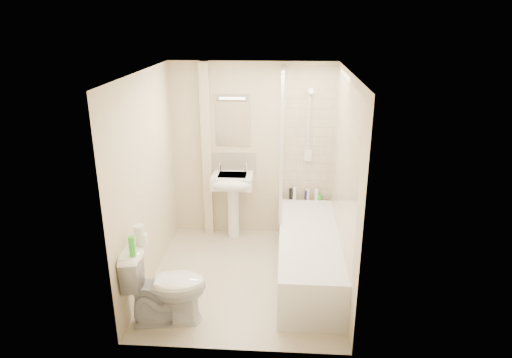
{
  "coord_description": "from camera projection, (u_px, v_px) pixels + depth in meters",
  "views": [
    {
      "loc": [
        0.45,
        -4.7,
        2.96
      ],
      "look_at": [
        0.12,
        0.2,
        1.18
      ],
      "focal_mm": 32.0,
      "sensor_mm": 36.0,
      "label": 1
    }
  ],
  "objects": [
    {
      "name": "wall_back",
      "position": [
        253.0,
        151.0,
        6.21
      ],
      "size": [
        2.2,
        0.02,
        2.4
      ],
      "primitive_type": "cube",
      "color": "beige",
      "rests_on": "ground"
    },
    {
      "name": "ceiling",
      "position": [
        243.0,
        73.0,
        4.62
      ],
      "size": [
        2.2,
        2.5,
        0.02
      ],
      "primitive_type": "cube",
      "color": "white",
      "rests_on": "wall_back"
    },
    {
      "name": "tile_right",
      "position": [
        344.0,
        164.0,
        4.97
      ],
      "size": [
        0.01,
        2.1,
        1.75
      ],
      "primitive_type": "cube",
      "color": "beige",
      "rests_on": "wall_right"
    },
    {
      "name": "splashback",
      "position": [
        234.0,
        163.0,
        6.27
      ],
      "size": [
        0.6,
        0.02,
        0.3
      ],
      "primitive_type": "cube",
      "color": "beige",
      "rests_on": "wall_back"
    },
    {
      "name": "toilet",
      "position": [
        166.0,
        286.0,
        4.55
      ],
      "size": [
        0.67,
        0.92,
        0.81
      ],
      "primitive_type": "imported",
      "rotation": [
        0.0,
        0.0,
        1.71
      ],
      "color": "white",
      "rests_on": "ground"
    },
    {
      "name": "bottle_cream",
      "position": [
        307.0,
        194.0,
        6.27
      ],
      "size": [
        0.06,
        0.06,
        0.15
      ],
      "primitive_type": "cylinder",
      "color": "beige",
      "rests_on": "bathtub"
    },
    {
      "name": "toilet_roll_lower",
      "position": [
        142.0,
        239.0,
        4.51
      ],
      "size": [
        0.12,
        0.12,
        0.1
      ],
      "primitive_type": "cylinder",
      "color": "white",
      "rests_on": "toilet"
    },
    {
      "name": "bathtub",
      "position": [
        309.0,
        254.0,
        5.38
      ],
      "size": [
        0.7,
        2.1,
        0.55
      ],
      "color": "white",
      "rests_on": "ground"
    },
    {
      "name": "bottle_blue",
      "position": [
        307.0,
        195.0,
        6.27
      ],
      "size": [
        0.06,
        0.06,
        0.13
      ],
      "primitive_type": "cylinder",
      "color": "navy",
      "rests_on": "bathtub"
    },
    {
      "name": "pedestal_sink",
      "position": [
        232.0,
        188.0,
        6.16
      ],
      "size": [
        0.55,
        0.5,
        1.06
      ],
      "color": "white",
      "rests_on": "ground"
    },
    {
      "name": "wall_right",
      "position": [
        345.0,
        186.0,
        4.97
      ],
      "size": [
        0.02,
        2.5,
        2.4
      ],
      "primitive_type": "cube",
      "color": "beige",
      "rests_on": "ground"
    },
    {
      "name": "wall_left",
      "position": [
        147.0,
        181.0,
        5.1
      ],
      "size": [
        0.02,
        2.5,
        2.4
      ],
      "primitive_type": "cube",
      "color": "beige",
      "rests_on": "ground"
    },
    {
      "name": "bottle_green",
      "position": [
        319.0,
        197.0,
        6.27
      ],
      "size": [
        0.06,
        0.06,
        0.08
      ],
      "primitive_type": "cylinder",
      "color": "green",
      "rests_on": "bathtub"
    },
    {
      "name": "strip_light",
      "position": [
        232.0,
        96.0,
        5.93
      ],
      "size": [
        0.42,
        0.07,
        0.07
      ],
      "primitive_type": "cube",
      "color": "silver",
      "rests_on": "wall_back"
    },
    {
      "name": "mirror",
      "position": [
        233.0,
        124.0,
        6.08
      ],
      "size": [
        0.46,
        0.01,
        0.6
      ],
      "primitive_type": "cube",
      "color": "white",
      "rests_on": "wall_back"
    },
    {
      "name": "tile_back",
      "position": [
        309.0,
        136.0,
        6.07
      ],
      "size": [
        0.7,
        0.01,
        1.75
      ],
      "primitive_type": "cube",
      "color": "beige",
      "rests_on": "wall_back"
    },
    {
      "name": "bottle_black_a",
      "position": [
        291.0,
        194.0,
        6.28
      ],
      "size": [
        0.05,
        0.05,
        0.16
      ],
      "primitive_type": "cylinder",
      "color": "black",
      "rests_on": "bathtub"
    },
    {
      "name": "green_bottle",
      "position": [
        132.0,
        246.0,
        4.27
      ],
      "size": [
        0.06,
        0.06,
        0.2
      ],
      "primitive_type": "cylinder",
      "color": "green",
      "rests_on": "toilet"
    },
    {
      "name": "floor",
      "position": [
        245.0,
        277.0,
        5.44
      ],
      "size": [
        2.5,
        2.5,
        0.0
      ],
      "primitive_type": "plane",
      "color": "beige",
      "rests_on": "ground"
    },
    {
      "name": "pipe_boxing",
      "position": [
        207.0,
        152.0,
        6.19
      ],
      "size": [
        0.12,
        0.12,
        2.4
      ],
      "primitive_type": "cube",
      "color": "beige",
      "rests_on": "ground"
    },
    {
      "name": "toilet_roll_upper",
      "position": [
        139.0,
        230.0,
        4.45
      ],
      "size": [
        0.1,
        0.1,
        0.1
      ],
      "primitive_type": "cylinder",
      "color": "white",
      "rests_on": "toilet_roll_lower"
    },
    {
      "name": "bottle_white_a",
      "position": [
        295.0,
        193.0,
        6.28
      ],
      "size": [
        0.05,
        0.05,
        0.17
      ],
      "primitive_type": "cylinder",
      "color": "white",
      "rests_on": "bathtub"
    },
    {
      "name": "shower_screen",
      "position": [
        282.0,
        143.0,
        5.67
      ],
      "size": [
        0.04,
        0.92,
        1.8
      ],
      "color": "white",
      "rests_on": "bathtub"
    },
    {
      "name": "shower_fixture",
      "position": [
        309.0,
        128.0,
        5.99
      ],
      "size": [
        0.1,
        0.16,
        0.99
      ],
      "color": "white",
      "rests_on": "wall_back"
    },
    {
      "name": "bottle_white_b",
      "position": [
        316.0,
        195.0,
        6.26
      ],
      "size": [
        0.05,
        0.05,
        0.15
      ],
      "primitive_type": "cylinder",
      "color": "white",
      "rests_on": "bathtub"
    }
  ]
}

